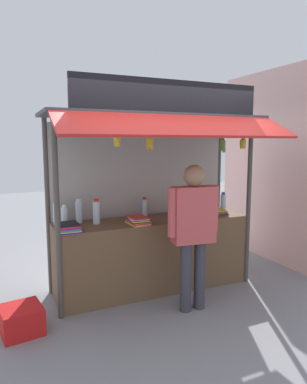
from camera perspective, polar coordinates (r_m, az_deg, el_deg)
The scene contains 20 objects.
ground_plane at distance 4.77m, azimuth 0.00°, elevation -15.22°, with size 20.00×20.00×0.00m, color gray.
stall_counter at distance 4.61m, azimuth 0.00°, elevation -9.99°, with size 2.49×0.64×0.91m, color brown.
stall_structure at distance 4.45m, azimuth -0.34°, elevation 3.62°, with size 2.69×1.44×2.56m.
water_bottle_mid_left at distance 4.37m, azimuth -12.00°, elevation -3.09°, with size 0.08×0.08×0.30m.
water_bottle_rear_center at distance 5.12m, azimuth 11.22°, elevation -1.59°, with size 0.08×0.08×0.27m.
water_bottle_center at distance 4.27m, azimuth -9.24°, elevation -3.21°, with size 0.09×0.09×0.31m.
water_bottle_mid_right at distance 4.68m, azimuth -1.48°, elevation -2.45°, with size 0.07×0.07×0.25m.
water_bottle_right at distance 4.36m, azimuth -15.42°, elevation -3.24°, with size 0.08×0.08×0.30m.
water_bottle_front_right at distance 4.16m, azimuth -14.20°, elevation -3.91°, with size 0.07×0.07×0.27m.
magazine_stack_back_right at distance 4.50m, azimuth 7.00°, elevation -3.85°, with size 0.21×0.26×0.09m.
magazine_stack_back_left at distance 4.95m, azimuth 10.06°, elevation -3.05°, with size 0.22×0.33×0.05m.
magazine_stack_far_left at distance 3.97m, azimuth -13.60°, elevation -5.65°, with size 0.26×0.31×0.09m.
magazine_stack_far_right at distance 4.21m, azimuth -2.54°, elevation -4.63°, with size 0.24×0.33×0.09m.
banana_bunch_leftmost at distance 3.90m, azimuth -0.65°, elevation 7.99°, with size 0.11×0.10×0.28m.
banana_bunch_rightmost at distance 3.77m, azimuth -5.95°, elevation 8.35°, with size 0.10×0.09×0.25m.
banana_bunch_inner_left at distance 4.57m, azimuth 14.29°, elevation 7.59°, with size 0.10×0.10×0.28m.
banana_bunch_inner_right at distance 4.38m, azimuth 11.15°, elevation 7.38°, with size 0.09×0.09×0.32m.
vendor_person at distance 3.91m, azimuth 6.50°, elevation -5.22°, with size 0.62×0.25×1.65m.
plastic_crate at distance 3.94m, azimuth -20.63°, elevation -18.83°, with size 0.39×0.39×0.27m, color red.
neighbour_wall at distance 5.92m, azimuth 19.14°, elevation 3.91°, with size 0.20×2.40×3.01m, color beige.
Camera 1 is at (-1.80, -4.00, 1.88)m, focal length 32.90 mm.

